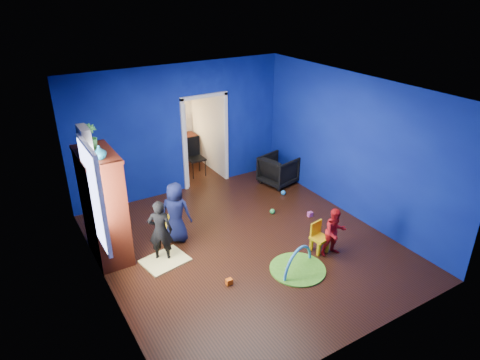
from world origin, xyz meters
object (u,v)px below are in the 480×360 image
vase (99,152)px  tv_armoire (104,206)px  child_black (160,231)px  crt_tv (106,204)px  folding_chair (196,158)px  hopper_ball (169,225)px  child_navy (176,212)px  kid_chair (320,239)px  study_desk (180,149)px  armchair (278,170)px  toddler_red (335,232)px  play_mat (298,269)px

vase → tv_armoire: size_ratio=0.11×
child_black → crt_tv: crt_tv is taller
child_black → crt_tv: (-0.71, 0.61, 0.45)m
crt_tv → folding_chair: 3.64m
vase → hopper_ball: vase is taller
child_navy → hopper_ball: bearing=-36.1°
kid_chair → study_desk: 5.13m
armchair → child_black: bearing=98.8°
child_navy → vase: bearing=48.0°
child_black → study_desk: child_black is taller
toddler_red → folding_chair: folding_chair is taller
toddler_red → kid_chair: (-0.15, 0.20, -0.20)m
crt_tv → hopper_ball: crt_tv is taller
vase → folding_chair: bearing=42.5°
hopper_ball → tv_armoire: bearing=-176.8°
play_mat → hopper_ball: bearing=123.2°
folding_chair → crt_tv: bearing=-140.6°
vase → play_mat: vase is taller
child_black → hopper_ball: bearing=-91.5°
study_desk → kid_chair: bearing=-85.0°
child_navy → play_mat: 2.43m
study_desk → folding_chair: (0.00, -0.96, 0.09)m
tv_armoire → kid_chair: tv_armoire is taller
kid_chair → play_mat: kid_chair is taller
toddler_red → vase: vase is taller
child_black → toddler_red: size_ratio=1.27×
child_navy → hopper_ball: 0.46m
toddler_red → crt_tv: 4.00m
child_navy → toddler_red: child_navy is taller
toddler_red → folding_chair: (-0.60, 4.34, 0.01)m
armchair → tv_armoire: tv_armoire is taller
armchair → child_navy: size_ratio=0.65×
child_black → kid_chair: child_black is taller
tv_armoire → study_desk: 4.34m
child_navy → study_desk: size_ratio=1.34×
child_navy → tv_armoire: 1.29m
kid_chair → study_desk: study_desk is taller
child_black → study_desk: (2.07, 3.85, -0.20)m
hopper_ball → crt_tv: bearing=-176.7°
toddler_red → vase: bearing=162.6°
study_desk → vase: bearing=-128.5°
child_navy → toddler_red: (2.20, -1.87, -0.13)m
crt_tv → kid_chair: crt_tv is taller
crt_tv → hopper_ball: size_ratio=1.66×
play_mat → study_desk: 5.37m
crt_tv → toddler_red: bearing=-31.3°
study_desk → armchair: bearing=-58.6°
child_black → folding_chair: child_black is taller
child_black → study_desk: bearing=-87.9°
folding_chair → child_navy: bearing=-122.9°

